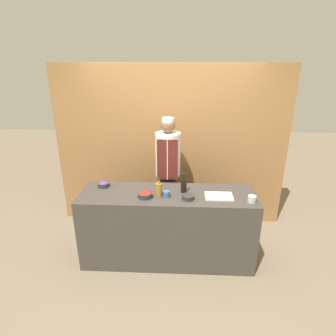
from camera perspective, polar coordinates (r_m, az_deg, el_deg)
ground_plane at (r=3.90m, az=-0.10°, el=-17.51°), size 14.00×14.00×0.00m
cabinet_wall at (r=4.25m, az=0.59°, el=4.29°), size 3.41×0.18×2.40m
counter at (r=3.62m, az=-0.10°, el=-11.78°), size 2.13×0.64×0.93m
sauce_bowl_yellow at (r=3.26m, az=4.09°, el=-5.87°), size 0.14×0.14×0.05m
sauce_bowl_purple at (r=3.65m, az=-12.98°, el=-3.29°), size 0.14×0.14×0.06m
sauce_bowl_red at (r=3.30m, az=-4.67°, el=-5.45°), size 0.17×0.17×0.06m
cutting_board at (r=3.36m, az=10.30°, el=-5.66°), size 0.32×0.21×0.02m
bottle_vinegar at (r=3.30m, az=-1.87°, el=-4.31°), size 0.08×0.08×0.23m
bottle_soy at (r=3.39m, az=3.19°, el=-3.46°), size 0.07×0.07×0.24m
cup_steel at (r=3.32m, az=16.68°, el=-6.06°), size 0.09×0.09×0.08m
cup_blue at (r=3.30m, az=-0.33°, el=-5.32°), size 0.08×0.08×0.08m
chef_center at (r=3.92m, az=-0.02°, el=-1.21°), size 0.34×0.34×1.73m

